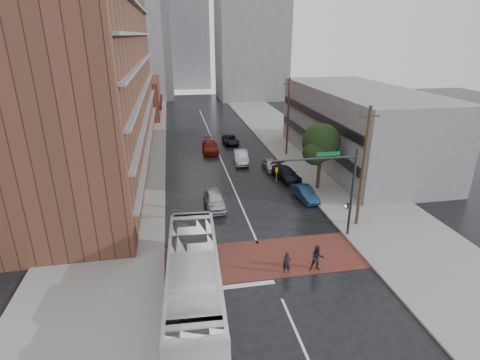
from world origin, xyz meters
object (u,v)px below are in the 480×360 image
object	(u,v)px
pedestrian_a	(287,263)
suv_travel	(231,140)
pedestrian_b	(317,258)
car_parked_near	(305,193)
transit_bus	(194,281)
car_travel_a	(215,200)
car_travel_b	(241,157)
car_travel_c	(210,147)
car_parked_far	(270,165)
car_parked_mid	(286,174)

from	to	relation	value
pedestrian_a	suv_travel	xyz separation A→B (m)	(1.31, 32.14, -0.17)
pedestrian_b	car_parked_near	bearing A→B (deg)	84.21
transit_bus	car_travel_a	size ratio (longest dim) A/B	2.81
suv_travel	car_parked_near	bearing A→B (deg)	-79.93
pedestrian_b	car_travel_b	bearing A→B (deg)	102.13
car_travel_b	car_travel_c	size ratio (longest dim) A/B	0.91
car_travel_c	pedestrian_b	bearing A→B (deg)	-79.96
pedestrian_b	car_parked_near	world-z (taller)	pedestrian_b
car_travel_b	car_parked_near	world-z (taller)	car_travel_b
transit_bus	car_travel_b	bearing A→B (deg)	76.44
pedestrian_a	pedestrian_b	size ratio (longest dim) A/B	0.85
car_travel_c	suv_travel	world-z (taller)	car_travel_c
car_travel_c	car_parked_far	size ratio (longest dim) A/B	1.36
pedestrian_a	transit_bus	bearing A→B (deg)	-141.12
car_parked_far	pedestrian_a	bearing A→B (deg)	-102.10
car_travel_b	car_parked_near	distance (m)	12.75
car_travel_c	car_parked_mid	bearing A→B (deg)	-57.65
pedestrian_b	suv_travel	distance (m)	32.16
car_travel_b	suv_travel	world-z (taller)	car_travel_b
car_parked_mid	suv_travel	bearing A→B (deg)	93.55
car_parked_far	pedestrian_b	bearing A→B (deg)	-96.23
car_travel_c	pedestrian_a	bearing A→B (deg)	-84.14
pedestrian_b	car_travel_b	distance (m)	23.31
car_travel_a	car_parked_far	size ratio (longest dim) A/B	1.19
car_travel_a	suv_travel	size ratio (longest dim) A/B	1.02
car_parked_near	car_parked_mid	xyz separation A→B (m)	(-0.23, 5.43, 0.04)
car_parked_near	transit_bus	bearing A→B (deg)	-137.27
car_travel_a	car_parked_mid	xyz separation A→B (m)	(8.55, 5.63, -0.07)
transit_bus	suv_travel	xyz separation A→B (m)	(7.55, 34.30, -1.14)
suv_travel	car_parked_near	world-z (taller)	car_parked_near
pedestrian_a	car_parked_mid	xyz separation A→B (m)	(5.03, 16.65, -0.09)
car_travel_a	suv_travel	distance (m)	21.68
car_travel_a	suv_travel	bearing A→B (deg)	76.65
car_travel_a	car_travel_c	distance (m)	17.67
car_travel_a	car_parked_near	distance (m)	8.79
transit_bus	car_travel_b	world-z (taller)	transit_bus
car_travel_c	car_parked_near	world-z (taller)	car_travel_c
pedestrian_b	transit_bus	bearing A→B (deg)	-155.64
pedestrian_b	car_travel_a	bearing A→B (deg)	127.00
pedestrian_a	suv_travel	bearing A→B (deg)	107.48
transit_bus	car_parked_far	world-z (taller)	transit_bus
car_travel_a	car_parked_near	size ratio (longest dim) A/B	1.14
pedestrian_a	car_parked_far	bearing A→B (deg)	98.14
suv_travel	car_travel_b	bearing A→B (deg)	-91.34
pedestrian_b	car_travel_b	size ratio (longest dim) A/B	0.39
transit_bus	suv_travel	size ratio (longest dim) A/B	2.87
pedestrian_a	car_travel_b	world-z (taller)	pedestrian_a
car_parked_far	car_travel_c	bearing A→B (deg)	125.73
car_travel_a	car_parked_mid	bearing A→B (deg)	32.89
transit_bus	pedestrian_b	world-z (taller)	transit_bus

